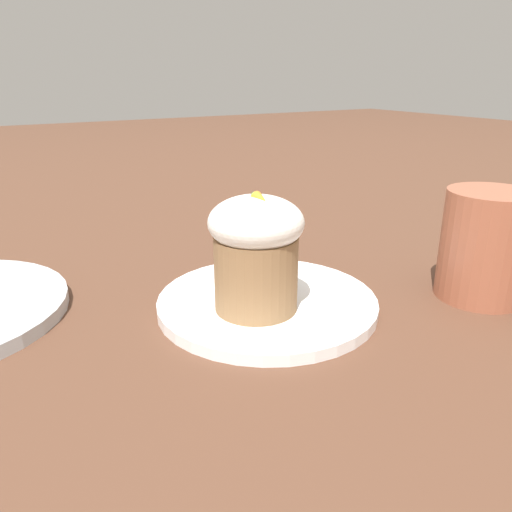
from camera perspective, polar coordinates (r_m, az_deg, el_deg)
ground_plane at (r=0.47m, az=1.28°, el=-5.92°), size 4.00×4.00×0.00m
dessert_plate at (r=0.47m, az=1.28°, el=-5.33°), size 0.21×0.21×0.01m
carrot_cake at (r=0.43m, az=0.00°, el=0.69°), size 0.08×0.08×0.11m
spoon at (r=0.47m, az=-0.37°, el=-4.09°), size 0.10×0.08×0.01m
coffee_cup at (r=0.53m, az=24.94°, el=1.05°), size 0.12×0.08×0.11m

